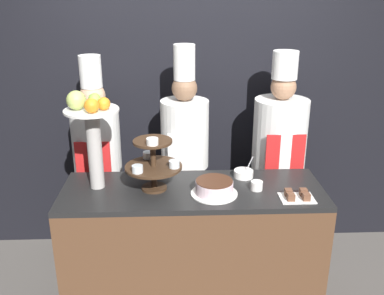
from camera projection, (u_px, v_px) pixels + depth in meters
name	position (u px, v px, depth m)	size (l,w,h in m)	color
wall_back	(188.00, 89.00, 3.54)	(10.00, 0.06, 2.80)	black
buffet_counter	(193.00, 250.00, 2.97)	(1.71, 0.59, 0.95)	brown
tiered_stand	(153.00, 162.00, 2.72)	(0.37, 0.37, 0.38)	#3D2819
fruit_pedestal	(91.00, 126.00, 2.67)	(0.34, 0.34, 0.65)	#B2ADA8
cake_round	(214.00, 188.00, 2.71)	(0.30, 0.30, 0.09)	white
cup_white	(257.00, 186.00, 2.77)	(0.08, 0.08, 0.06)	white
cake_square_tray	(297.00, 196.00, 2.66)	(0.21, 0.16, 0.05)	white
serving_bowl_far	(244.00, 174.00, 2.96)	(0.13, 0.13, 0.15)	white
chef_left	(98.00, 159.00, 3.32)	(0.37, 0.37, 1.74)	black
chef_center_left	(185.00, 154.00, 3.33)	(0.37, 0.37, 1.81)	black
chef_center_right	(278.00, 154.00, 3.36)	(0.41, 0.41, 1.76)	#28282D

